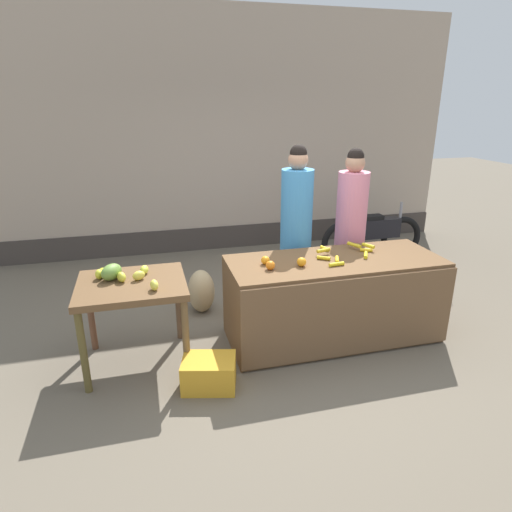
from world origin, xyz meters
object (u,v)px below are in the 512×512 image
(vendor_woman_blue_shirt, at_px, (296,231))
(vendor_woman_pink_shirt, at_px, (350,229))
(parked_motorcycle, at_px, (372,235))
(produce_sack, at_px, (201,291))
(produce_crate, at_px, (209,373))

(vendor_woman_blue_shirt, height_order, vendor_woman_pink_shirt, vendor_woman_blue_shirt)
(vendor_woman_blue_shirt, distance_m, parked_motorcycle, 2.12)
(produce_sack, bearing_deg, parked_motorcycle, 20.53)
(vendor_woman_pink_shirt, height_order, produce_crate, vendor_woman_pink_shirt)
(vendor_woman_pink_shirt, bearing_deg, produce_sack, 172.68)
(vendor_woman_blue_shirt, xyz_separation_m, parked_motorcycle, (1.64, 1.23, -0.54))
(parked_motorcycle, bearing_deg, vendor_woman_pink_shirt, -129.18)
(parked_motorcycle, xyz_separation_m, produce_sack, (-2.67, -1.00, -0.16))
(parked_motorcycle, distance_m, produce_crate, 3.72)
(vendor_woman_blue_shirt, bearing_deg, produce_sack, 167.06)
(produce_crate, height_order, produce_sack, produce_sack)
(parked_motorcycle, relative_size, produce_sack, 3.26)
(parked_motorcycle, xyz_separation_m, produce_crate, (-2.81, -2.42, -0.27))
(vendor_woman_blue_shirt, bearing_deg, vendor_woman_pink_shirt, 1.72)
(vendor_woman_pink_shirt, bearing_deg, parked_motorcycle, 50.82)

